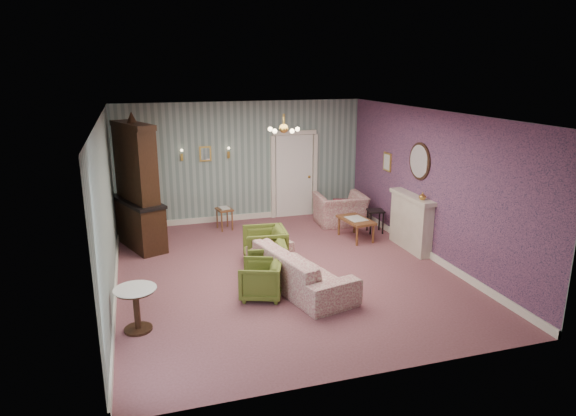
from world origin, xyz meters
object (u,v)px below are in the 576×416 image
object	(u,v)px
wingback_chair	(340,204)
fireplace	(411,222)
dresser	(136,182)
olive_chair_c	(265,244)
sofa_chintz	(300,262)
olive_chair_b	(266,257)
side_table_black	(375,221)
coffee_table	(356,229)
pedestal_table	(137,309)
olive_chair_a	(261,278)

from	to	relation	value
wingback_chair	fireplace	bearing A→B (deg)	113.55
wingback_chair	dresser	distance (m)	4.74
olive_chair_c	sofa_chintz	size ratio (longest dim) A/B	0.34
olive_chair_b	side_table_black	distance (m)	3.46
dresser	wingback_chair	bearing A→B (deg)	-19.13
sofa_chintz	coffee_table	world-z (taller)	sofa_chintz
fireplace	coffee_table	size ratio (longest dim) A/B	1.53
pedestal_table	fireplace	bearing A→B (deg)	19.00
sofa_chintz	coffee_table	size ratio (longest dim) A/B	2.54
wingback_chair	pedestal_table	world-z (taller)	wingback_chair
sofa_chintz	coffee_table	bearing A→B (deg)	-57.66
coffee_table	olive_chair_c	bearing A→B (deg)	-159.65
olive_chair_a	coffee_table	size ratio (longest dim) A/B	0.74
sofa_chintz	wingback_chair	bearing A→B (deg)	-46.93
olive_chair_b	sofa_chintz	world-z (taller)	sofa_chintz
sofa_chintz	fireplace	distance (m)	3.03
olive_chair_b	coffee_table	world-z (taller)	olive_chair_b
olive_chair_b	fireplace	size ratio (longest dim) A/B	0.51
wingback_chair	coffee_table	bearing A→B (deg)	88.87
coffee_table	side_table_black	size ratio (longest dim) A/B	1.71
olive_chair_a	wingback_chair	xyz separation A→B (m)	(2.81, 3.36, 0.16)
olive_chair_c	side_table_black	world-z (taller)	olive_chair_c
fireplace	side_table_black	world-z (taller)	fireplace
dresser	pedestal_table	xyz separation A→B (m)	(-0.13, -3.73, -1.05)
dresser	fireplace	bearing A→B (deg)	-40.13
olive_chair_c	dresser	xyz separation A→B (m)	(-2.27, 1.78, 0.98)
wingback_chair	side_table_black	distance (m)	1.00
wingback_chair	olive_chair_b	bearing A→B (deg)	48.79
olive_chair_c	coffee_table	distance (m)	2.45
olive_chair_c	fireplace	world-z (taller)	fireplace
fireplace	olive_chair_a	bearing A→B (deg)	-159.13
side_table_black	fireplace	bearing A→B (deg)	-79.97
dresser	fireplace	size ratio (longest dim) A/B	1.97
dresser	coffee_table	size ratio (longest dim) A/B	3.02
fireplace	side_table_black	size ratio (longest dim) A/B	2.62
sofa_chintz	pedestal_table	xyz separation A→B (m)	(-2.71, -0.75, -0.12)
dresser	coffee_table	world-z (taller)	dresser
sofa_chintz	coffee_table	xyz separation A→B (m)	(1.98, 2.05, -0.22)
pedestal_table	wingback_chair	bearing A→B (deg)	39.26
olive_chair_c	side_table_black	distance (m)	3.12
olive_chair_a	fireplace	distance (m)	3.80
coffee_table	pedestal_table	bearing A→B (deg)	-149.16
wingback_chair	pedestal_table	xyz separation A→B (m)	(-4.78, -3.91, -0.17)
wingback_chair	fireplace	xyz separation A→B (m)	(0.73, -2.01, 0.08)
sofa_chintz	wingback_chair	size ratio (longest dim) A/B	2.05
olive_chair_c	side_table_black	size ratio (longest dim) A/B	1.49
sofa_chintz	fireplace	world-z (taller)	fireplace
olive_chair_b	fireplace	world-z (taller)	fireplace
olive_chair_c	fireplace	size ratio (longest dim) A/B	0.57
sofa_chintz	olive_chair_b	bearing A→B (deg)	19.74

